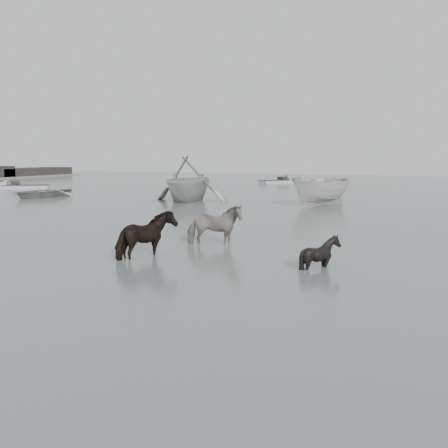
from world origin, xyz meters
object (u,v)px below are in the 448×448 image
Objects in this scene: pony_black at (320,245)px; rowboat_lead at (42,191)px; pony_pinto at (214,221)px; pony_dark at (147,231)px.

rowboat_lead is (-24.58, 16.00, -0.14)m from pony_black.
pony_pinto is 3.05m from pony_dark.
pony_black is (4.24, -2.25, -0.21)m from pony_pinto.
pony_dark is at bearing 138.83° from pony_pinto.
pony_pinto reaches higher than pony_black.
pony_pinto reaches higher than rowboat_lead.
pony_pinto is at bearing -26.05° from rowboat_lead.
pony_dark reaches higher than pony_black.
rowboat_lead is at bearing 45.10° from pony_dark.
rowboat_lead is at bearing 33.80° from pony_pinto.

